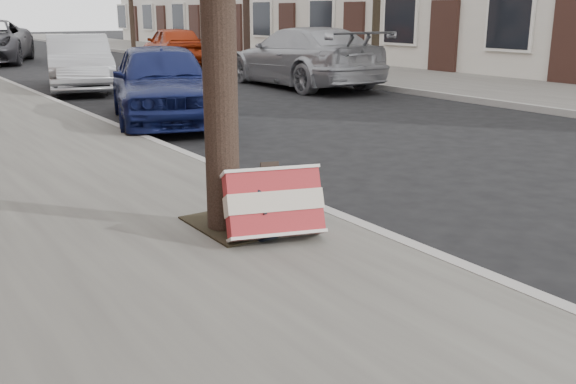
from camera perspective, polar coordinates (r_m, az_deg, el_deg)
ground at (r=5.75m, az=20.42°, el=-3.29°), size 120.00×120.00×0.00m
far_sidewalk at (r=21.95m, az=0.09°, el=11.24°), size 4.00×70.00×0.12m
dirt_patch at (r=5.24m, az=-3.56°, el=-2.66°), size 0.85×0.85×0.02m
suitcase_red at (r=4.79m, az=-1.31°, el=-1.04°), size 0.80×0.59×0.55m
suitcase_navy at (r=4.90m, az=-0.37°, el=-1.37°), size 0.60×0.42×0.43m
car_near_front at (r=10.87m, az=-11.13°, el=9.53°), size 2.66×4.15×1.32m
car_near_mid at (r=15.88m, az=-18.09°, el=10.85°), size 2.25×4.07×1.27m
car_far_front at (r=15.95m, az=1.24°, el=11.91°), size 2.19×5.00×1.43m
car_far_back at (r=22.89m, az=-10.17°, el=12.70°), size 2.25×4.10×1.32m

